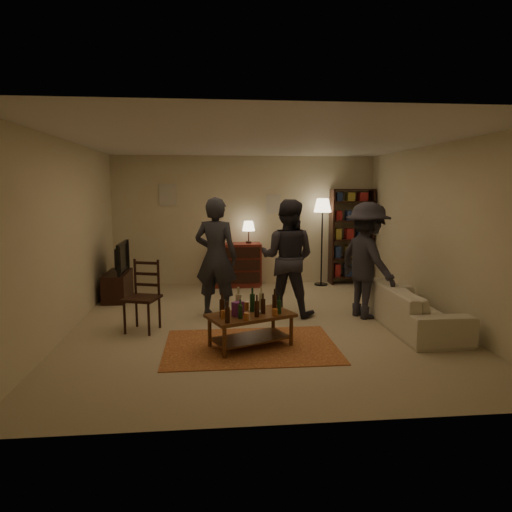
{
  "coord_description": "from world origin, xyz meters",
  "views": [
    {
      "loc": [
        -0.72,
        -6.64,
        2.02
      ],
      "look_at": [
        -0.05,
        0.1,
        1.02
      ],
      "focal_mm": 32.0,
      "sensor_mm": 36.0,
      "label": 1
    }
  ],
  "objects": [
    {
      "name": "coffee_table",
      "position": [
        -0.24,
        -1.01,
        0.39
      ],
      "size": [
        1.21,
        0.95,
        0.78
      ],
      "rotation": [
        0.0,
        0.0,
        0.4
      ],
      "color": "brown",
      "rests_on": "ground"
    },
    {
      "name": "person_left",
      "position": [
        -0.65,
        0.52,
        0.95
      ],
      "size": [
        0.8,
        0.65,
        1.9
      ],
      "primitive_type": "imported",
      "rotation": [
        0.0,
        0.0,
        2.81
      ],
      "color": "#26282E",
      "rests_on": "ground"
    },
    {
      "name": "room_shell",
      "position": [
        -0.65,
        2.98,
        1.81
      ],
      "size": [
        6.0,
        6.0,
        6.0
      ],
      "color": "beige",
      "rests_on": "ground"
    },
    {
      "name": "floor",
      "position": [
        0.0,
        0.0,
        0.0
      ],
      "size": [
        6.0,
        6.0,
        0.0
      ],
      "primitive_type": "plane",
      "color": "#C6B793",
      "rests_on": "ground"
    },
    {
      "name": "dining_chair",
      "position": [
        -1.69,
        -0.14,
        0.55
      ],
      "size": [
        0.56,
        0.56,
        1.03
      ],
      "rotation": [
        0.0,
        0.0,
        -0.31
      ],
      "color": "black",
      "rests_on": "ground"
    },
    {
      "name": "rug",
      "position": [
        -0.23,
        -1.01,
        0.01
      ],
      "size": [
        2.2,
        1.5,
        0.01
      ],
      "primitive_type": "cube",
      "color": "brown",
      "rests_on": "ground"
    },
    {
      "name": "sofa",
      "position": [
        2.2,
        -0.4,
        0.3
      ],
      "size": [
        0.81,
        2.08,
        0.61
      ],
      "primitive_type": "imported",
      "rotation": [
        0.0,
        0.0,
        1.57
      ],
      "color": "beige",
      "rests_on": "ground"
    },
    {
      "name": "person_right",
      "position": [
        0.49,
        0.47,
        0.93
      ],
      "size": [
        1.11,
        1.0,
        1.86
      ],
      "primitive_type": "imported",
      "rotation": [
        0.0,
        0.0,
        2.74
      ],
      "color": "#2A2830",
      "rests_on": "ground"
    },
    {
      "name": "tv_stand",
      "position": [
        -2.44,
        1.8,
        0.38
      ],
      "size": [
        0.4,
        1.0,
        1.06
      ],
      "color": "black",
      "rests_on": "ground"
    },
    {
      "name": "bookshelf",
      "position": [
        2.25,
        2.78,
        1.03
      ],
      "size": [
        0.9,
        0.34,
        2.02
      ],
      "color": "black",
      "rests_on": "ground"
    },
    {
      "name": "dresser",
      "position": [
        -0.19,
        2.71,
        0.48
      ],
      "size": [
        1.0,
        0.5,
        1.36
      ],
      "color": "maroon",
      "rests_on": "ground"
    },
    {
      "name": "person_by_sofa",
      "position": [
        1.7,
        0.2,
        0.91
      ],
      "size": [
        1.03,
        1.33,
        1.82
      ],
      "primitive_type": "imported",
      "rotation": [
        0.0,
        0.0,
        1.91
      ],
      "color": "#292830",
      "rests_on": "ground"
    },
    {
      "name": "floor_lamp",
      "position": [
        1.58,
        2.65,
        1.55
      ],
      "size": [
        0.36,
        0.36,
        1.82
      ],
      "color": "black",
      "rests_on": "ground"
    }
  ]
}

